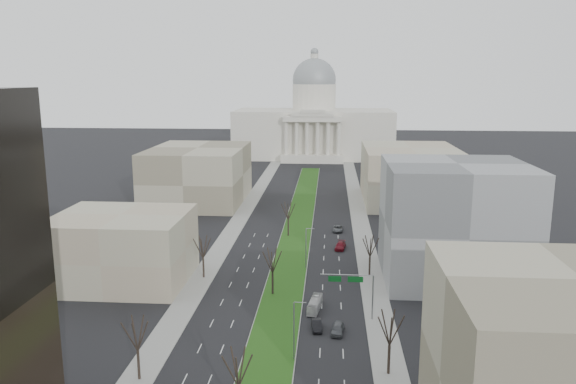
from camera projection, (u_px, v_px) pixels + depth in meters
The scene contains 25 objects.
ground at pixel (296, 236), 146.39m from camera, with size 600.00×600.00×0.00m, color black.
median at pixel (296, 237), 145.38m from camera, with size 8.00×222.03×0.20m.
sidewalk_left at pixel (210, 266), 123.25m from camera, with size 5.00×330.00×0.15m, color gray.
sidewalk_right at pixel (370, 270), 120.67m from camera, with size 5.00×330.00×0.15m, color gray.
capitol at pixel (314, 125), 289.14m from camera, with size 80.00×46.00×55.00m.
building_beige_left at pixel (122, 248), 113.22m from camera, with size 26.00×22.00×14.00m, color tan.
building_tan_right at pixel (572, 384), 55.80m from camera, with size 26.00×24.00×22.00m, color gray.
building_grey_right at pixel (454, 222), 114.11m from camera, with size 28.00×26.00×24.00m, color slate.
building_far_left at pixel (198, 174), 186.20m from camera, with size 30.00×40.00×18.00m, color gray.
building_far_right at pixel (410, 175), 185.92m from camera, with size 30.00×40.00×18.00m, color tan.
tree_left_mid at pixel (137, 333), 75.93m from camera, with size 5.40×5.40×9.72m.
tree_left_far at pixel (203, 246), 115.02m from camera, with size 5.28×5.28×9.50m.
tree_right_mid at pixel (390, 327), 77.27m from camera, with size 5.52×5.52×9.94m.
tree_right_far at pixel (370, 246), 116.45m from camera, with size 5.04×5.04×9.07m.
tree_median_a at pixel (238, 367), 67.00m from camera, with size 5.40×5.40×9.72m.
tree_median_b at pixel (272, 260), 106.06m from camera, with size 5.40×5.40×9.72m.
tree_median_c at pixel (288, 210), 145.11m from camera, with size 5.40×5.40×9.72m.
streetlamp_median_b at pixel (294, 330), 81.66m from camera, with size 1.90×0.20×9.16m.
streetlamp_median_c at pixel (306, 248), 120.72m from camera, with size 1.90×0.20×9.16m.
mast_arm_signs at pixel (357, 286), 95.36m from camera, with size 9.12×0.24×8.09m.
car_grey_near at pixel (338, 329), 91.15m from camera, with size 1.89×4.70×1.60m, color #4A4C51.
car_black at pixel (317, 325), 92.57m from camera, with size 1.58×4.53×1.49m, color black.
car_red at pixel (340, 246), 135.58m from camera, with size 2.23×5.49×1.59m, color maroon.
car_grey_far at pixel (338, 229), 151.06m from camera, with size 2.44×5.30×1.47m, color #515459.
box_van at pixel (315, 304), 100.31m from camera, with size 1.74×7.42×2.07m, color silver.
Camera 1 is at (8.56, -20.75, 41.05)m, focal length 35.00 mm.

